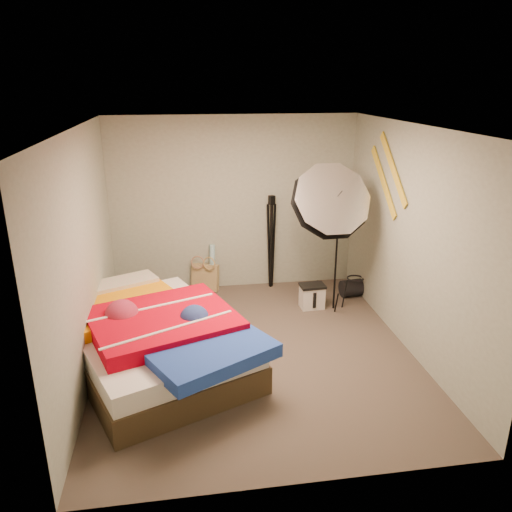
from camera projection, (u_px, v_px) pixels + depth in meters
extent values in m
plane|color=#51453A|center=(255.00, 352.00, 5.69)|extent=(4.00, 4.00, 0.00)
plane|color=silver|center=(255.00, 127.00, 4.86)|extent=(4.00, 4.00, 0.00)
plane|color=#9AA291|center=(234.00, 205.00, 7.14)|extent=(3.50, 0.00, 3.50)
plane|color=#9AA291|center=(299.00, 340.00, 3.41)|extent=(3.50, 0.00, 3.50)
plane|color=#9AA291|center=(84.00, 257.00, 5.02)|extent=(0.00, 4.00, 4.00)
plane|color=#9AA291|center=(411.00, 241.00, 5.53)|extent=(0.00, 4.00, 4.00)
cube|color=tan|center=(205.00, 277.00, 7.33)|extent=(0.43, 0.31, 0.40)
cylinder|color=#4CA8BD|center=(212.00, 268.00, 7.30)|extent=(0.13, 0.21, 0.68)
cube|color=beige|center=(312.00, 297.00, 6.76)|extent=(0.32, 0.24, 0.31)
cylinder|color=black|center=(355.00, 288.00, 7.15)|extent=(0.42, 0.29, 0.24)
cube|color=gold|center=(393.00, 169.00, 5.85)|extent=(0.02, 0.91, 0.78)
cube|color=gold|center=(383.00, 182.00, 6.15)|extent=(0.02, 0.91, 0.78)
cube|color=#423320|center=(155.00, 352.00, 5.40)|extent=(2.33, 2.68, 0.29)
cube|color=white|center=(153.00, 332.00, 5.32)|extent=(2.27, 2.62, 0.20)
cube|color=orange|center=(122.00, 306.00, 5.59)|extent=(1.59, 1.52, 0.16)
cube|color=#C40016|center=(163.00, 323.00, 5.15)|extent=(1.74, 1.60, 0.18)
cube|color=#2347B7|center=(207.00, 350.00, 4.71)|extent=(1.42, 1.33, 0.13)
cube|color=pink|center=(123.00, 286.00, 6.02)|extent=(0.86, 0.66, 0.16)
cylinder|color=black|center=(336.00, 252.00, 6.53)|extent=(0.03, 0.03, 1.61)
cube|color=black|center=(340.00, 196.00, 6.28)|extent=(0.07, 0.07, 0.10)
cone|color=silver|center=(329.00, 203.00, 6.15)|extent=(1.21, 0.90, 1.18)
cylinder|color=black|center=(271.00, 246.00, 7.31)|extent=(0.06, 0.06, 1.26)
cube|color=black|center=(272.00, 200.00, 7.08)|extent=(0.10, 0.10, 0.13)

